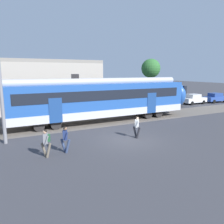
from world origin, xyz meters
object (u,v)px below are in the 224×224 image
(commuter_train, at_px, (7,105))
(parked_car_blue, at_px, (216,98))
(pedestrian_grey, at_px, (46,141))
(parked_car_white, at_px, (194,99))
(pedestrian_white, at_px, (137,125))
(pedestrian_navy, at_px, (65,138))
(parked_car_black, at_px, (169,101))

(commuter_train, bearing_deg, parked_car_blue, 7.83)
(pedestrian_grey, xyz_separation_m, parked_car_white, (24.43, 11.58, -0.21))
(commuter_train, relative_size, pedestrian_grey, 22.83)
(pedestrian_grey, relative_size, pedestrian_white, 1.00)
(parked_car_white, bearing_deg, pedestrian_navy, -153.93)
(pedestrian_grey, bearing_deg, parked_car_blue, 21.24)
(pedestrian_white, bearing_deg, parked_car_blue, 25.28)
(pedestrian_navy, bearing_deg, pedestrian_white, 5.96)
(pedestrian_navy, relative_size, parked_car_white, 0.41)
(parked_car_black, bearing_deg, pedestrian_grey, -149.58)
(parked_car_black, relative_size, parked_car_blue, 1.01)
(pedestrian_navy, xyz_separation_m, pedestrian_white, (5.61, 0.59, 0.00))
(parked_car_black, distance_m, parked_car_white, 5.36)
(commuter_train, relative_size, parked_car_white, 9.46)
(pedestrian_grey, bearing_deg, commuter_train, 103.83)
(parked_car_white, bearing_deg, parked_car_black, -176.06)
(pedestrian_navy, distance_m, parked_car_black, 21.02)
(commuter_train, height_order, pedestrian_grey, commuter_train)
(pedestrian_white, bearing_deg, pedestrian_navy, -174.04)
(pedestrian_navy, bearing_deg, parked_car_black, 31.58)
(pedestrian_navy, bearing_deg, parked_car_blue, 21.70)
(parked_car_black, bearing_deg, commuter_train, -168.68)
(pedestrian_white, distance_m, parked_car_black, 16.12)
(pedestrian_grey, xyz_separation_m, parked_car_blue, (28.98, 11.26, -0.21))
(pedestrian_grey, height_order, pedestrian_navy, same)
(parked_car_black, relative_size, parked_car_white, 1.02)
(pedestrian_navy, height_order, parked_car_black, pedestrian_navy)
(parked_car_white, bearing_deg, parked_car_blue, -3.91)
(pedestrian_navy, bearing_deg, parked_car_white, 26.07)
(pedestrian_navy, distance_m, parked_car_white, 25.89)
(parked_car_white, bearing_deg, commuter_train, -170.17)
(commuter_train, relative_size, pedestrian_white, 22.83)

